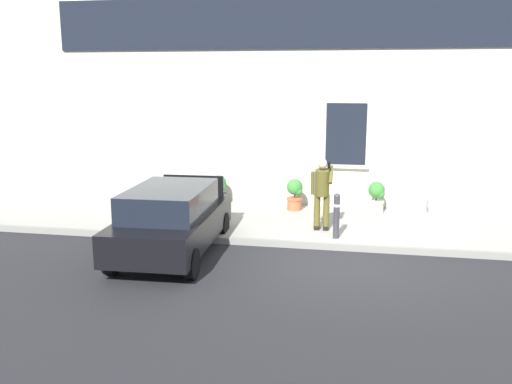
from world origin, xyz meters
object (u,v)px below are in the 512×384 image
at_px(bollard_far_left, 165,206).
at_px(person_on_phone, 322,189).
at_px(hatchback_car_black, 172,219).
at_px(planter_cream, 377,197).
at_px(planter_charcoal, 219,189).
at_px(bollard_near_person, 337,214).
at_px(planter_terracotta, 295,194).

distance_m(bollard_far_left, person_on_phone, 3.77).
distance_m(hatchback_car_black, planter_cream, 5.89).
relative_size(hatchback_car_black, planter_charcoal, 4.79).
bearing_deg(person_on_phone, planter_cream, 64.29).
bearing_deg(bollard_near_person, planter_charcoal, 141.66).
bearing_deg(planter_cream, person_on_phone, -124.12).
height_order(bollard_far_left, planter_charcoal, bollard_far_left).
xyz_separation_m(hatchback_car_black, planter_charcoal, (-0.01, 4.08, -0.18)).
xyz_separation_m(hatchback_car_black, bollard_near_person, (3.43, 1.36, -0.08)).
relative_size(hatchback_car_black, bollard_far_left, 3.94).
relative_size(bollard_near_person, bollard_far_left, 1.00).
bearing_deg(bollard_far_left, planter_cream, 27.02).
xyz_separation_m(bollard_far_left, person_on_phone, (3.69, 0.59, 0.44)).
bearing_deg(planter_charcoal, hatchback_car_black, -89.81).
xyz_separation_m(hatchback_car_black, bollard_far_left, (-0.65, 1.36, -0.08)).
relative_size(person_on_phone, planter_terracotta, 2.03).
relative_size(bollard_far_left, person_on_phone, 0.60).
bearing_deg(planter_terracotta, planter_cream, 0.65).
height_order(person_on_phone, planter_charcoal, person_on_phone).
relative_size(hatchback_car_black, planter_cream, 4.79).
bearing_deg(bollard_near_person, bollard_far_left, 180.00).
xyz_separation_m(person_on_phone, planter_cream, (1.34, 1.97, -0.54)).
xyz_separation_m(bollard_near_person, person_on_phone, (-0.38, 0.59, 0.44)).
bearing_deg(planter_terracotta, bollard_far_left, -138.09).
height_order(hatchback_car_black, bollard_near_person, hatchback_car_black).
distance_m(person_on_phone, planter_cream, 2.44).
relative_size(bollard_far_left, planter_cream, 1.22).
distance_m(person_on_phone, planter_charcoal, 3.77).
bearing_deg(bollard_far_left, hatchback_car_black, -64.58).
xyz_separation_m(hatchback_car_black, person_on_phone, (3.05, 1.95, 0.36)).
distance_m(person_on_phone, planter_terracotta, 2.20).
height_order(person_on_phone, planter_cream, person_on_phone).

